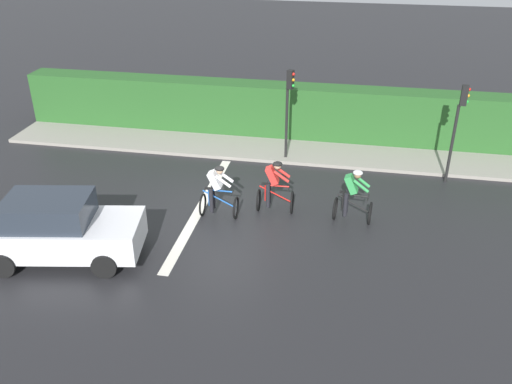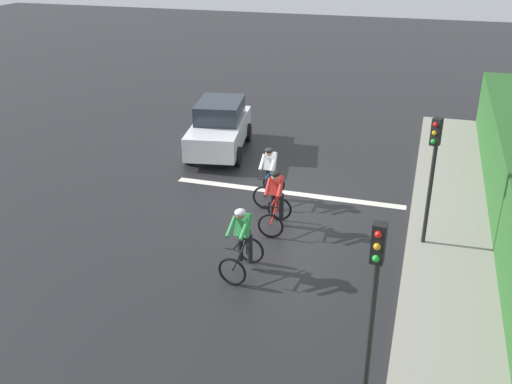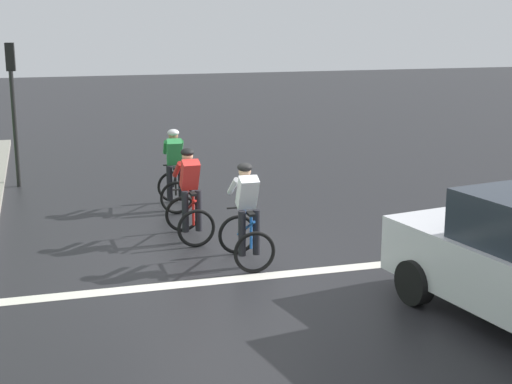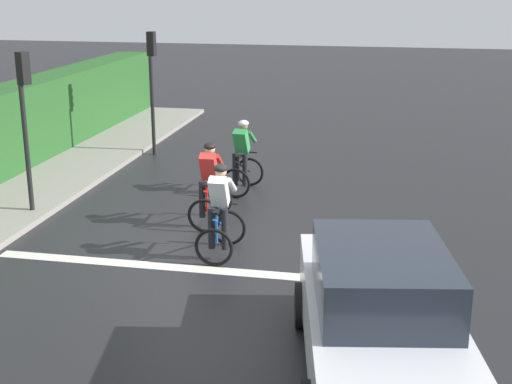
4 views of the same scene
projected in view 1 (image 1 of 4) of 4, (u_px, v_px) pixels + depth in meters
name	position (u px, v px, depth m)	size (l,w,h in m)	color
ground_plane	(221.00, 210.00, 16.69)	(80.00, 80.00, 0.00)	black
sidewalk_kerb	(303.00, 149.00, 20.69)	(2.80, 22.89, 0.12)	gray
stone_wall_low	(306.00, 136.00, 21.40)	(0.44, 22.89, 0.40)	gray
hedge_wall	(308.00, 113.00, 21.26)	(1.10, 22.89, 2.12)	#265623
road_marking_stop_line	(200.00, 208.00, 16.79)	(7.00, 0.30, 0.01)	silver
cyclist_lead	(352.00, 197.00, 15.76)	(0.79, 1.15, 1.66)	black
cyclist_second	(274.00, 188.00, 16.27)	(0.72, 1.11, 1.66)	black
cyclist_mid	(217.00, 193.00, 16.00)	(0.68, 1.08, 1.66)	black
car_white	(58.00, 229.00, 14.08)	(2.41, 4.33, 1.76)	silver
traffic_light_near_crossing	(289.00, 102.00, 18.86)	(0.26, 0.30, 3.34)	black
traffic_light_far_junction	(458.00, 119.00, 17.34)	(0.21, 0.31, 3.34)	black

